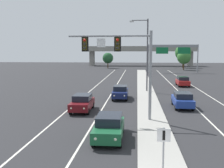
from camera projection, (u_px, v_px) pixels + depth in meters
The scene contains 18 objects.
median_island at pixel (149, 107), 28.22m from camera, with size 2.40×110.00×0.15m, color #9E9B93.
lane_stripe_oncoming_center at pixel (110, 96), 35.57m from camera, with size 0.14×100.00×0.01m, color silver.
lane_stripe_receding_center at pixel (184, 97), 34.73m from camera, with size 0.14×100.00×0.01m, color silver.
edge_stripe_left at pixel (85, 95), 35.87m from camera, with size 0.14×100.00×0.01m, color silver.
edge_stripe_right at pixel (211, 97), 34.43m from camera, with size 0.14×100.00×0.01m, color silver.
overhead_signal_mast at pixel (124, 56), 22.23m from camera, with size 6.77×0.44×7.20m.
median_sign_post at pixel (164, 144), 12.35m from camera, with size 0.60×0.10×2.20m.
street_lamp_median at pixel (146, 51), 38.26m from camera, with size 2.58×0.28×10.00m.
car_oncoming_green at pixel (109, 127), 17.98m from camera, with size 1.84×4.48×1.58m.
car_oncoming_darkred at pixel (82, 103), 26.46m from camera, with size 1.86×4.49×1.58m.
car_oncoming_navy at pixel (120, 92), 33.30m from camera, with size 1.86×4.49×1.58m.
car_receding_blue at pixel (183, 100), 28.05m from camera, with size 1.88×4.49×1.58m.
car_receding_red at pixel (183, 81), 45.29m from camera, with size 1.85×4.48×1.58m.
highway_sign_gantry at pixel (173, 50), 73.12m from camera, with size 13.28×0.42×7.50m.
overpass_bridge at pixel (140, 51), 107.77m from camera, with size 42.40×6.40×7.65m.
tree_far_left_a at pixel (108, 58), 92.88m from camera, with size 3.62×3.62×5.23m.
tree_far_right_a at pixel (184, 57), 83.22m from camera, with size 4.14×4.14×5.99m.
tree_far_right_b at pixel (183, 53), 94.58m from camera, with size 5.50×5.50×7.96m.
Camera 1 is at (-1.28, -9.97, 5.73)m, focal length 44.20 mm.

